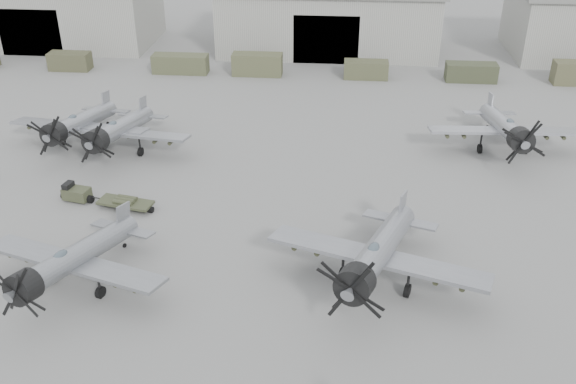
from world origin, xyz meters
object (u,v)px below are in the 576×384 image
(aircraft_mid_2, at_px, (376,255))
(aircraft_far_0, at_px, (117,130))
(aircraft_extra_127, at_px, (77,124))
(tug_trailer, at_px, (95,197))
(aircraft_far_1, at_px, (507,128))
(aircraft_mid_1, at_px, (69,261))

(aircraft_mid_2, xyz_separation_m, aircraft_far_0, (-22.12, 17.76, -0.22))
(aircraft_extra_127, distance_m, tug_trailer, 11.20)
(aircraft_far_0, distance_m, tug_trailer, 9.01)
(aircraft_far_1, bearing_deg, aircraft_mid_1, -146.64)
(aircraft_far_1, height_order, tug_trailer, aircraft_far_1)
(tug_trailer, bearing_deg, aircraft_mid_1, -65.18)
(aircraft_mid_1, bearing_deg, tug_trailer, 120.79)
(aircraft_extra_127, bearing_deg, tug_trailer, -56.45)
(aircraft_mid_2, bearing_deg, aircraft_extra_127, 162.78)
(aircraft_extra_127, bearing_deg, aircraft_mid_1, -63.14)
(tug_trailer, bearing_deg, aircraft_extra_127, 128.16)
(aircraft_far_0, xyz_separation_m, aircraft_extra_127, (-4.03, 1.10, 0.00))
(aircraft_far_0, relative_size, tug_trailer, 1.72)
(aircraft_mid_2, height_order, tug_trailer, aircraft_mid_2)
(aircraft_mid_2, relative_size, aircraft_extra_127, 1.08)
(aircraft_mid_2, height_order, aircraft_extra_127, aircraft_mid_2)
(aircraft_mid_2, height_order, aircraft_far_0, aircraft_mid_2)
(tug_trailer, bearing_deg, aircraft_mid_2, -11.27)
(aircraft_far_1, relative_size, tug_trailer, 1.80)
(aircraft_far_1, bearing_deg, tug_trailer, -163.40)
(aircraft_far_0, xyz_separation_m, aircraft_far_1, (34.28, 3.13, 0.11))
(aircraft_mid_1, distance_m, aircraft_mid_2, 18.78)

